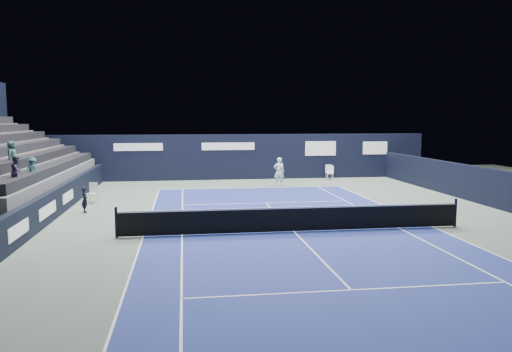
{
  "coord_description": "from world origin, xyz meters",
  "views": [
    {
      "loc": [
        -4.0,
        -17.74,
        4.19
      ],
      "look_at": [
        -0.42,
        6.98,
        1.3
      ],
      "focal_mm": 35.0,
      "sensor_mm": 36.0,
      "label": 1
    }
  ],
  "objects_px": {
    "tennis_net": "(294,218)",
    "folding_chair_back_b": "(329,171)",
    "folding_chair_back_a": "(330,172)",
    "line_judge_chair": "(92,191)",
    "tennis_player": "(279,172)"
  },
  "relations": [
    {
      "from": "tennis_net",
      "to": "folding_chair_back_b",
      "type": "bearing_deg",
      "value": 69.11
    },
    {
      "from": "tennis_net",
      "to": "folding_chair_back_a",
      "type": "bearing_deg",
      "value": 68.66
    },
    {
      "from": "line_judge_chair",
      "to": "tennis_player",
      "type": "xyz_separation_m",
      "value": [
        10.39,
        4.78,
        0.32
      ]
    },
    {
      "from": "line_judge_chair",
      "to": "tennis_net",
      "type": "relative_size",
      "value": 0.08
    },
    {
      "from": "folding_chair_back_a",
      "to": "tennis_net",
      "type": "xyz_separation_m",
      "value": [
        -5.96,
        -15.27,
        -0.03
      ]
    },
    {
      "from": "folding_chair_back_b",
      "to": "tennis_player",
      "type": "relative_size",
      "value": 0.56
    },
    {
      "from": "folding_chair_back_b",
      "to": "line_judge_chair",
      "type": "distance_m",
      "value": 16.47
    },
    {
      "from": "tennis_player",
      "to": "folding_chair_back_b",
      "type": "bearing_deg",
      "value": 36.43
    },
    {
      "from": "folding_chair_back_a",
      "to": "line_judge_chair",
      "type": "xyz_separation_m",
      "value": [
        -14.52,
        -7.5,
        0.03
      ]
    },
    {
      "from": "folding_chair_back_a",
      "to": "folding_chair_back_b",
      "type": "bearing_deg",
      "value": 116.14
    },
    {
      "from": "folding_chair_back_a",
      "to": "folding_chair_back_b",
      "type": "height_order",
      "value": "folding_chair_back_b"
    },
    {
      "from": "folding_chair_back_b",
      "to": "tennis_net",
      "type": "distance_m",
      "value": 16.67
    },
    {
      "from": "folding_chair_back_b",
      "to": "line_judge_chair",
      "type": "relative_size",
      "value": 1.0
    },
    {
      "from": "folding_chair_back_a",
      "to": "tennis_player",
      "type": "bearing_deg",
      "value": -123.75
    },
    {
      "from": "tennis_net",
      "to": "tennis_player",
      "type": "xyz_separation_m",
      "value": [
        1.84,
        12.54,
        0.39
      ]
    }
  ]
}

